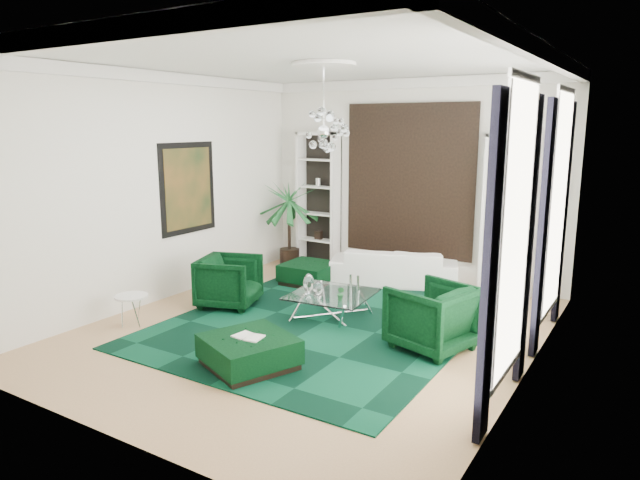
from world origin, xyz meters
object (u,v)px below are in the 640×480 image
Objects in this scene: coffee_table at (332,306)px; sofa at (394,266)px; armchair_left at (229,281)px; ottoman_side at (309,274)px; palm at (289,213)px; side_table at (132,311)px; armchair_right at (432,317)px; ottoman_front at (249,352)px.

sofa is at bearing 90.00° from coffee_table.
ottoman_side is at bearing -31.39° from armchair_left.
palm is (-1.10, 0.95, 0.94)m from ottoman_side.
side_table is (-1.00, -3.30, 0.03)m from ottoman_side.
palm reaches higher than armchair_right.
ottoman_front is 5.23m from palm.
armchair_right reaches higher than sofa.
sofa is at bearing 32.20° from ottoman_side.
coffee_table is 1.19× the size of ottoman_front.
side_table is at bearing 174.05° from ottoman_front.
palm is (-4.20, 2.75, 0.69)m from armchair_right.
armchair_left reaches higher than sofa.
sofa is 3.18m from armchair_right.
sofa reaches higher than ottoman_front.
sofa is 2.36× the size of armchair_right.
sofa is 1.96× the size of coffee_table.
armchair_left is (-1.75, -2.65, 0.08)m from sofa.
armchair_right is 2.03× the size of side_table.
armchair_right is (1.75, -2.65, 0.11)m from sofa.
palm reaches higher than coffee_table.
coffee_table is (1.75, 0.35, -0.22)m from armchair_left.
ottoman_side is at bearing 132.95° from coffee_table.
armchair_right is at bearing -30.14° from ottoman_side.
armchair_left is 1.03× the size of ottoman_side.
coffee_table is 1.31× the size of ottoman_side.
armchair_right reaches higher than armchair_left.
sofa is 3.18m from armchair_left.
side_table reaches higher than coffee_table.
ottoman_front is at bearing -68.48° from ottoman_side.
ottoman_front is at bearing 70.70° from sofa.
sofa is at bearing 90.65° from ottoman_front.
ottoman_side is (-3.10, 1.80, -0.25)m from armchair_right.
armchair_left is 2.93m from palm.
side_table is at bearing -53.19° from armchair_right.
palm is at bearing 139.18° from ottoman_side.
armchair_left reaches higher than side_table.
sofa is 4.79× the size of side_table.
coffee_table is 2.44× the size of side_table.
sofa is 2.34× the size of ottoman_front.
sofa is 2.30m from coffee_table.
sofa reaches higher than coffee_table.
coffee_table reaches higher than ottoman_side.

